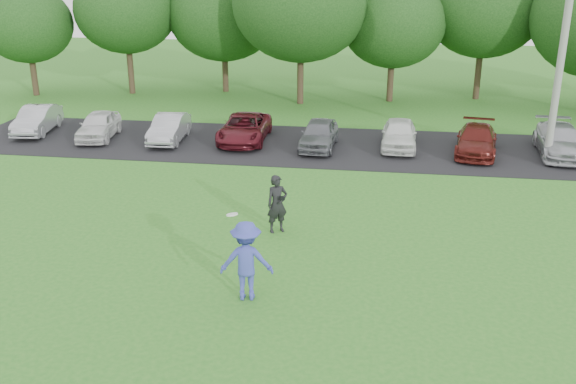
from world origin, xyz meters
TOP-DOWN VIEW (x-y plane):
  - ground at (0.00, 0.00)m, footprint 100.00×100.00m
  - parking_lot at (0.00, 13.00)m, footprint 32.00×6.50m
  - utility_pole at (9.24, 11.86)m, footprint 0.28×0.28m
  - frisbee_player at (-0.40, -0.52)m, footprint 1.36×0.90m
  - camera_bystander at (-0.33, 3.55)m, footprint 0.77×0.70m
  - parked_cars at (0.78, 13.02)m, footprint 28.45×4.68m
  - tree_row at (1.51, 22.76)m, footprint 42.39×9.85m

SIDE VIEW (x-z plane):
  - ground at x=0.00m, z-range 0.00..0.00m
  - parking_lot at x=0.00m, z-range 0.00..0.03m
  - parked_cars at x=0.78m, z-range 0.01..1.25m
  - camera_bystander at x=-0.33m, z-range 0.00..1.77m
  - frisbee_player at x=-0.40m, z-range -0.17..2.15m
  - utility_pole at x=9.24m, z-range 0.00..9.43m
  - tree_row at x=1.51m, z-range 0.59..9.23m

